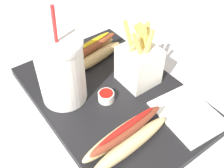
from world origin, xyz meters
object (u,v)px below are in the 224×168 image
at_px(fries_basket, 139,65).
at_px(napkin_stack, 188,114).
at_px(ketchup_cup_1, 46,63).
at_px(hot_dog_2, 92,53).
at_px(soda_cup, 61,71).
at_px(hot_dog_1, 127,137).
at_px(ketchup_cup_2, 106,96).

distance_m(fries_basket, napkin_stack, 0.15).
bearing_deg(ketchup_cup_1, hot_dog_2, 64.86).
bearing_deg(soda_cup, hot_dog_2, 120.21).
distance_m(soda_cup, hot_dog_2, 0.15).
xyz_separation_m(hot_dog_1, ketchup_cup_2, (-0.12, 0.04, -0.01)).
xyz_separation_m(soda_cup, napkin_stack, (0.20, 0.18, -0.07)).
bearing_deg(ketchup_cup_2, hot_dog_2, 158.89).
xyz_separation_m(hot_dog_1, hot_dog_2, (-0.25, 0.09, 0.00)).
height_order(hot_dog_2, napkin_stack, hot_dog_2).
xyz_separation_m(fries_basket, hot_dog_2, (-0.13, -0.05, -0.02)).
height_order(hot_dog_2, ketchup_cup_1, hot_dog_2).
bearing_deg(ketchup_cup_1, fries_basket, 40.86).
bearing_deg(fries_basket, soda_cup, -109.11).
bearing_deg(hot_dog_2, napkin_stack, 13.07).
bearing_deg(fries_basket, napkin_stack, 6.57).
bearing_deg(hot_dog_1, fries_basket, 132.66).
xyz_separation_m(fries_basket, ketchup_cup_1, (-0.18, -0.15, -0.04)).
relative_size(ketchup_cup_2, napkin_stack, 0.26).
height_order(fries_basket, napkin_stack, fries_basket).
height_order(soda_cup, ketchup_cup_2, soda_cup).
distance_m(hot_dog_2, napkin_stack, 0.28).
bearing_deg(fries_basket, hot_dog_1, -47.34).
bearing_deg(ketchup_cup_1, napkin_stack, 27.85).
xyz_separation_m(soda_cup, ketchup_cup_2, (0.06, 0.07, -0.06)).
bearing_deg(napkin_stack, hot_dog_2, -166.93).
relative_size(soda_cup, fries_basket, 1.45).
bearing_deg(hot_dog_1, ketchup_cup_1, -176.30).
bearing_deg(hot_dog_1, ketchup_cup_2, 162.93).
height_order(soda_cup, fries_basket, soda_cup).
bearing_deg(fries_basket, ketchup_cup_1, -139.14).
bearing_deg(napkin_stack, ketchup_cup_1, -152.15).
bearing_deg(ketchup_cup_1, ketchup_cup_2, 16.71).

